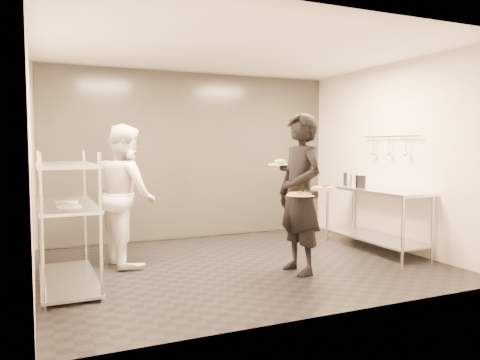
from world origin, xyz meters
name	(u,v)px	position (x,y,z in m)	size (l,w,h in m)	color
room_shell	(211,156)	(0.00, 1.18, 1.40)	(5.00, 4.00, 2.80)	black
pass_rack	(67,217)	(-2.15, 0.00, 0.77)	(0.60, 1.60, 1.50)	#B2B5B9
prep_counter	(375,208)	(2.18, 0.00, 0.63)	(0.60, 1.80, 0.92)	#B2B5B9
utensil_rail	(390,147)	(2.43, 0.00, 1.55)	(0.07, 1.20, 0.31)	#B2B5B9
waiter	(300,194)	(0.49, -0.64, 0.98)	(0.71, 0.47, 1.95)	black
chef	(126,195)	(-1.38, 0.65, 0.92)	(0.89, 0.70, 1.84)	silver
pizza_plate_near	(301,194)	(0.36, -0.88, 1.00)	(0.33, 0.33, 0.05)	silver
pizza_plate_far	(323,188)	(0.68, -0.86, 1.06)	(0.32, 0.32, 0.05)	silver
salad_plate	(280,163)	(0.39, -0.30, 1.34)	(0.30, 0.30, 0.07)	silver
pos_monitor	(358,181)	(2.06, 0.27, 1.02)	(0.05, 0.26, 0.19)	black
bottle_green	(354,180)	(1.99, 0.27, 1.03)	(0.06, 0.06, 0.23)	gray
bottle_clear	(347,179)	(2.25, 0.80, 1.01)	(0.05, 0.05, 0.18)	gray
bottle_dark	(345,179)	(2.17, 0.73, 1.02)	(0.06, 0.06, 0.20)	black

